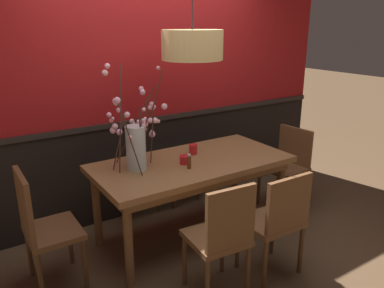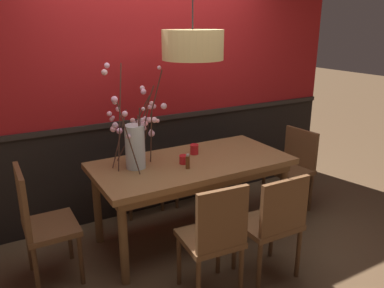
% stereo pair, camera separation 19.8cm
% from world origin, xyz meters
% --- Properties ---
extents(ground_plane, '(24.00, 24.00, 0.00)m').
position_xyz_m(ground_plane, '(0.00, 0.00, 0.00)').
color(ground_plane, brown).
extents(back_wall, '(4.52, 0.14, 2.86)m').
position_xyz_m(back_wall, '(0.00, 0.79, 1.42)').
color(back_wall, black).
rests_on(back_wall, ground).
extents(dining_table, '(1.78, 0.88, 0.77)m').
position_xyz_m(dining_table, '(0.00, 0.00, 0.69)').
color(dining_table, olive).
rests_on(dining_table, ground).
extents(chair_head_west_end, '(0.39, 0.45, 0.96)m').
position_xyz_m(chair_head_west_end, '(-1.33, 0.00, 0.54)').
color(chair_head_west_end, brown).
rests_on(chair_head_west_end, ground).
extents(chair_head_east_end, '(0.43, 0.47, 0.88)m').
position_xyz_m(chair_head_east_end, '(1.25, -0.00, 0.50)').
color(chair_head_east_end, brown).
rests_on(chair_head_east_end, ground).
extents(chair_near_side_right, '(0.46, 0.39, 0.89)m').
position_xyz_m(chair_near_side_right, '(0.24, -0.86, 0.51)').
color(chair_near_side_right, brown).
rests_on(chair_near_side_right, ground).
extents(chair_far_side_left, '(0.48, 0.48, 0.90)m').
position_xyz_m(chair_far_side_left, '(-0.24, 0.86, 0.52)').
color(chair_far_side_left, brown).
rests_on(chair_far_side_left, ground).
extents(chair_far_side_right, '(0.45, 0.47, 0.92)m').
position_xyz_m(chair_far_side_right, '(0.30, 0.87, 0.51)').
color(chair_far_side_right, brown).
rests_on(chair_far_side_right, ground).
extents(chair_near_side_left, '(0.44, 0.44, 0.93)m').
position_xyz_m(chair_near_side_left, '(-0.29, -0.83, 0.52)').
color(chair_near_side_left, brown).
rests_on(chair_near_side_left, ground).
extents(vase_with_blossoms, '(0.56, 0.44, 0.89)m').
position_xyz_m(vase_with_blossoms, '(-0.50, 0.11, 1.01)').
color(vase_with_blossoms, silver).
rests_on(vase_with_blossoms, dining_table).
extents(candle_holder_nearer_center, '(0.08, 0.08, 0.10)m').
position_xyz_m(candle_holder_nearer_center, '(0.11, 0.15, 0.82)').
color(candle_holder_nearer_center, red).
rests_on(candle_holder_nearer_center, dining_table).
extents(candle_holder_nearer_edge, '(0.08, 0.08, 0.08)m').
position_xyz_m(candle_holder_nearer_edge, '(-0.10, -0.03, 0.81)').
color(candle_holder_nearer_edge, red).
rests_on(candle_holder_nearer_edge, dining_table).
extents(condiment_bottle, '(0.04, 0.04, 0.13)m').
position_xyz_m(condiment_bottle, '(-0.13, -0.15, 0.84)').
color(condiment_bottle, brown).
rests_on(condiment_bottle, dining_table).
extents(pendant_lamp, '(0.52, 0.52, 1.20)m').
position_xyz_m(pendant_lamp, '(0.04, 0.06, 1.79)').
color(pendant_lamp, tan).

